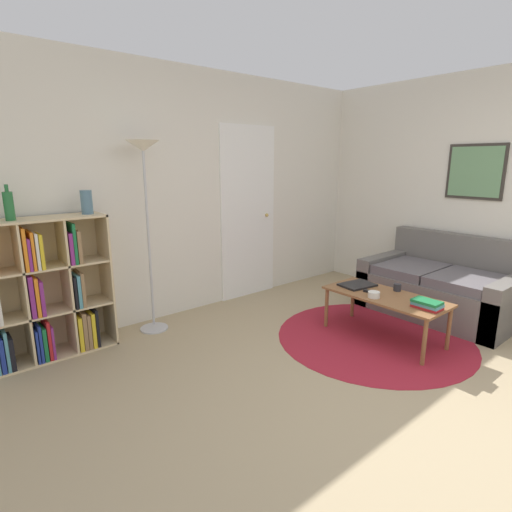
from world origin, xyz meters
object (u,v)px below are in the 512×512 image
Objects in this scene: bowl at (374,295)px; vase_on_shelf at (87,202)px; bookshelf at (39,294)px; laptop at (357,285)px; bottle_right at (9,206)px; coffee_table at (385,299)px; floor_lamp at (145,175)px; cup at (397,287)px; couch at (442,288)px.

vase_on_shelf is at bearing 140.70° from bowl.
laptop is (2.60, -1.30, -0.12)m from bookshelf.
bottle_right is (-0.13, -0.02, 0.75)m from bookshelf.
floor_lamp is at bearing 135.15° from coffee_table.
vase_on_shelf is (-2.11, 1.64, 0.92)m from coffee_table.
cup is at bearing -1.06° from coffee_table.
coffee_table is 0.16m from bowl.
couch is 4.25m from bottle_right.
floor_lamp is 1.20× the size of couch.
cup is (0.19, -0.00, 0.08)m from coffee_table.
couch is at bearing -1.70° from cup.
bookshelf is at bearing 153.34° from laptop.
coffee_table is 10.35× the size of bowl.
floor_lamp reaches higher than vase_on_shelf.
floor_lamp reaches higher than coffee_table.
bottle_right is at bearing 156.44° from couch.
couch is at bearing -23.56° from bottle_right.
bowl is 0.39× the size of bottle_right.
bottle_right is (-2.69, 1.62, 0.93)m from coffee_table.
bookshelf is at bearing 155.39° from couch.
bowl is at bearing 174.21° from cup.
couch is 1.13m from laptop.
vase_on_shelf is at bearing 173.66° from floor_lamp.
couch is 5.51× the size of bottle_right.
floor_lamp is 2.52m from coffee_table.
bookshelf reaches higher than laptop.
laptop reaches higher than coffee_table.
vase_on_shelf reaches higher than bowl.
floor_lamp is at bearing -6.34° from vase_on_shelf.
couch is at bearing -27.59° from vase_on_shelf.
bookshelf is 1.37m from floor_lamp.
laptop is at bearing -26.66° from bookshelf.
vase_on_shelf is (-1.97, 1.61, 0.85)m from bowl.
coffee_table is at bearing 178.41° from couch.
floor_lamp is 2.61m from cup.
laptop is 1.33× the size of bottle_right.
laptop is 3.41× the size of bowl.
coffee_table is at bearing -31.01° from bottle_right.
vase_on_shelf is at bearing 152.41° from couch.
cup reaches higher than bowl.
floor_lamp reaches higher than laptop.
vase_on_shelf is at bearing 2.18° from bottle_right.
bottle_right is at bearing 178.16° from floor_lamp.
floor_lamp is at bearing 133.01° from bowl.
floor_lamp is 0.57m from vase_on_shelf.
bowl is (-0.17, -0.31, 0.02)m from laptop.
cup is (0.16, -0.34, 0.03)m from laptop.
coffee_table is 0.35m from laptop.
floor_lamp is 16.99× the size of bowl.
bookshelf reaches higher than bowl.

